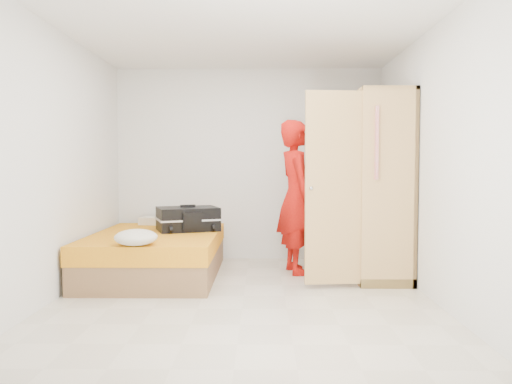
{
  "coord_description": "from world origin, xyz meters",
  "views": [
    {
      "loc": [
        0.17,
        -4.84,
        1.28
      ],
      "look_at": [
        0.11,
        0.49,
        1.0
      ],
      "focal_mm": 35.0,
      "sensor_mm": 36.0,
      "label": 1
    }
  ],
  "objects_px": {
    "bed": "(156,254)",
    "wardrobe": "(373,191)",
    "round_cushion": "(136,237)",
    "person": "(296,197)",
    "suitcase": "(188,219)"
  },
  "relations": [
    {
      "from": "bed",
      "to": "wardrobe",
      "type": "xyz_separation_m",
      "value": [
        2.5,
        -0.05,
        0.75
      ]
    },
    {
      "from": "bed",
      "to": "round_cushion",
      "type": "distance_m",
      "value": 0.96
    },
    {
      "from": "bed",
      "to": "wardrobe",
      "type": "distance_m",
      "value": 2.61
    },
    {
      "from": "wardrobe",
      "to": "person",
      "type": "height_order",
      "value": "wardrobe"
    },
    {
      "from": "wardrobe",
      "to": "suitcase",
      "type": "relative_size",
      "value": 2.45
    },
    {
      "from": "bed",
      "to": "wardrobe",
      "type": "relative_size",
      "value": 0.96
    },
    {
      "from": "person",
      "to": "suitcase",
      "type": "height_order",
      "value": "person"
    },
    {
      "from": "bed",
      "to": "round_cushion",
      "type": "xyz_separation_m",
      "value": [
        -0.01,
        -0.9,
        0.33
      ]
    },
    {
      "from": "wardrobe",
      "to": "suitcase",
      "type": "distance_m",
      "value": 2.22
    },
    {
      "from": "person",
      "to": "suitcase",
      "type": "distance_m",
      "value": 1.33
    },
    {
      "from": "wardrobe",
      "to": "round_cushion",
      "type": "bearing_deg",
      "value": -161.21
    },
    {
      "from": "bed",
      "to": "person",
      "type": "relative_size",
      "value": 1.11
    },
    {
      "from": "wardrobe",
      "to": "round_cushion",
      "type": "xyz_separation_m",
      "value": [
        -2.51,
        -0.85,
        -0.42
      ]
    },
    {
      "from": "person",
      "to": "round_cushion",
      "type": "xyz_separation_m",
      "value": [
        -1.64,
        -1.11,
        -0.33
      ]
    },
    {
      "from": "bed",
      "to": "suitcase",
      "type": "distance_m",
      "value": 0.57
    }
  ]
}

